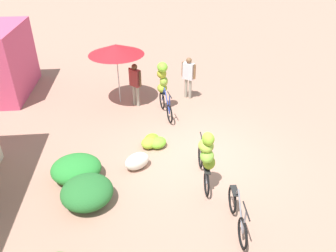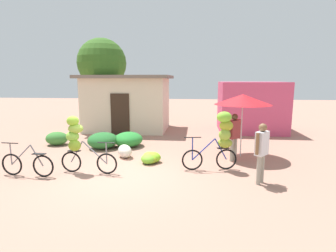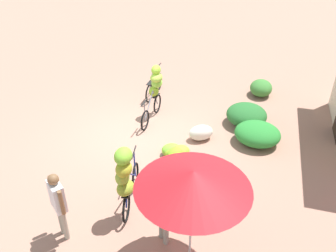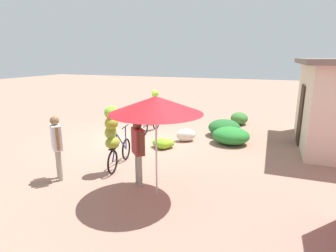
{
  "view_description": "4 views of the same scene",
  "coord_description": "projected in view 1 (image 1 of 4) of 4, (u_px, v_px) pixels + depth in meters",
  "views": [
    {
      "loc": [
        -7.28,
        1.65,
        5.48
      ],
      "look_at": [
        -0.3,
        0.97,
        1.25
      ],
      "focal_mm": 34.95,
      "sensor_mm": 36.0,
      "label": 1
    },
    {
      "loc": [
        2.09,
        -7.06,
        2.66
      ],
      "look_at": [
        1.24,
        1.24,
        1.22
      ],
      "focal_mm": 28.99,
      "sensor_mm": 36.0,
      "label": 2
    },
    {
      "loc": [
        7.82,
        3.09,
        5.66
      ],
      "look_at": [
        0.87,
        1.16,
        1.06
      ],
      "focal_mm": 37.33,
      "sensor_mm": 36.0,
      "label": 3
    },
    {
      "loc": [
        8.64,
        4.48,
        2.91
      ],
      "look_at": [
        1.23,
        1.69,
        0.91
      ],
      "focal_mm": 29.24,
      "sensor_mm": 36.0,
      "label": 4
    }
  ],
  "objects": [
    {
      "name": "banana_pile_on_ground",
      "position": [
        154.0,
        142.0,
        9.55
      ],
      "size": [
        0.8,
        0.92,
        0.33
      ],
      "color": "#73C02F",
      "rests_on": "ground"
    },
    {
      "name": "person_bystander",
      "position": [
        135.0,
        81.0,
        11.39
      ],
      "size": [
        0.44,
        0.43,
        1.57
      ],
      "color": "gray",
      "rests_on": "ground"
    },
    {
      "name": "bicycle_leftmost",
      "position": [
        237.0,
        214.0,
        6.86
      ],
      "size": [
        1.57,
        0.16,
        0.94
      ],
      "color": "black",
      "rests_on": "ground"
    },
    {
      "name": "bicycle_center_loaded",
      "position": [
        163.0,
        83.0,
        11.01
      ],
      "size": [
        1.63,
        0.43,
        1.74
      ],
      "color": "black",
      "rests_on": "ground"
    },
    {
      "name": "bicycle_near_pile",
      "position": [
        206.0,
        155.0,
        7.61
      ],
      "size": [
        1.69,
        0.47,
        1.65
      ],
      "color": "black",
      "rests_on": "ground"
    },
    {
      "name": "market_umbrella",
      "position": [
        116.0,
        49.0,
        11.09
      ],
      "size": [
        1.92,
        1.92,
        2.16
      ],
      "color": "beige",
      "rests_on": "ground"
    },
    {
      "name": "hedge_bush_front_right",
      "position": [
        87.0,
        192.0,
        7.49
      ],
      "size": [
        1.17,
        1.21,
        0.62
      ],
      "primitive_type": "ellipsoid",
      "color": "#26682C",
      "rests_on": "ground"
    },
    {
      "name": "ground_plane",
      "position": [
        201.0,
        157.0,
        9.17
      ],
      "size": [
        60.0,
        60.0,
        0.0
      ],
      "primitive_type": "plane",
      "color": "#A27663"
    },
    {
      "name": "person_vendor",
      "position": [
        188.0,
        74.0,
        11.91
      ],
      "size": [
        0.41,
        0.47,
        1.58
      ],
      "color": "gray",
      "rests_on": "ground"
    },
    {
      "name": "hedge_bush_mid",
      "position": [
        76.0,
        169.0,
        8.26
      ],
      "size": [
        1.14,
        1.26,
        0.58
      ],
      "primitive_type": "ellipsoid",
      "color": "#288131",
      "rests_on": "ground"
    },
    {
      "name": "produce_sack",
      "position": [
        137.0,
        161.0,
        8.64
      ],
      "size": [
        0.74,
        0.83,
        0.44
      ],
      "primitive_type": "ellipsoid",
      "rotation": [
        0.0,
        0.0,
        2.13
      ],
      "color": "silver",
      "rests_on": "ground"
    }
  ]
}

